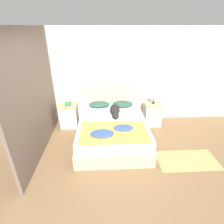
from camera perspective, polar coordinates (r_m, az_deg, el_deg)
The scene contains 14 objects.
ground_plane at distance 3.61m, azimuth 0.68°, elevation -18.31°, with size 16.00×16.00×0.00m, color brown.
wall_back at distance 4.87m, azimuth -0.74°, elevation 11.26°, with size 9.00×0.06×2.55m.
wall_side_left at distance 4.08m, azimuth -22.95°, elevation 6.18°, with size 0.06×3.10×2.55m.
bed at distance 4.24m, azimuth 0.13°, elevation -5.89°, with size 1.61×2.03×0.56m.
headboard at distance 5.03m, azimuth -0.46°, elevation 3.20°, with size 1.69×0.06×1.09m.
nightstand_left at distance 4.94m, azimuth -13.83°, elevation -1.18°, with size 0.47×0.42×0.64m.
nightstand_right at distance 5.02m, azimuth 13.01°, elevation -0.60°, with size 0.47×0.42×0.64m.
pillow_left at distance 4.77m, azimuth -4.18°, elevation 2.51°, with size 0.56×0.38×0.12m.
pillow_right at distance 4.79m, azimuth 3.50°, elevation 2.66°, with size 0.56×0.38×0.12m.
quilt at distance 3.59m, azimuth 0.42°, elevation -6.41°, with size 1.37×0.81×0.09m.
dog at distance 4.32m, azimuth 0.99°, elevation 0.53°, with size 0.24×0.72×0.21m.
book_stack at distance 4.81m, azimuth -14.15°, elevation 2.59°, with size 0.17×0.23×0.06m.
table_lamp at distance 4.82m, azimuth 13.63°, elevation 5.59°, with size 0.21×0.21×0.34m.
rug at distance 4.12m, azimuth 23.33°, elevation -14.24°, with size 1.24×0.65×0.00m.
Camera 1 is at (-0.16, -2.57, 2.54)m, focal length 28.00 mm.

